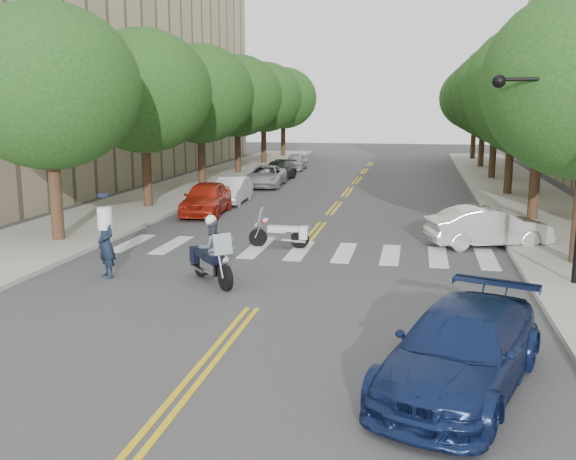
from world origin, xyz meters
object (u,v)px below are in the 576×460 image
(motorcycle_police, at_px, (211,252))
(sedan_blue, at_px, (462,349))
(officer_standing, at_px, (106,244))
(motorcycle_parked, at_px, (284,234))
(convertible, at_px, (489,227))

(motorcycle_police, xyz_separation_m, sedan_blue, (6.47, -5.78, -0.13))
(officer_standing, bearing_deg, motorcycle_parked, 87.69)
(motorcycle_police, bearing_deg, sedan_blue, 96.69)
(motorcycle_police, bearing_deg, convertible, 176.61)
(motorcycle_police, height_order, convertible, motorcycle_police)
(officer_standing, distance_m, sedan_blue, 11.18)
(convertible, bearing_deg, officer_standing, 100.86)
(convertible, distance_m, sedan_blue, 12.31)
(officer_standing, xyz_separation_m, convertible, (11.29, 6.48, -0.28))
(motorcycle_parked, bearing_deg, motorcycle_police, 166.71)
(convertible, bearing_deg, sedan_blue, 153.13)
(motorcycle_police, height_order, motorcycle_parked, motorcycle_police)
(motorcycle_parked, bearing_deg, officer_standing, 138.65)
(motorcycle_parked, bearing_deg, convertible, -77.37)
(convertible, bearing_deg, motorcycle_police, 109.18)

